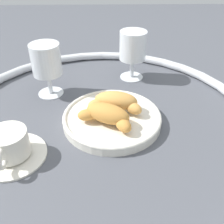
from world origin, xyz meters
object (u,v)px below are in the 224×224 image
object	(u,v)px
croissant_small	(107,115)
coffee_cup_near	(10,147)
pastry_plate	(112,118)
croissant_large	(116,102)
juice_glass_left	(133,48)
juice_glass_right	(46,61)

from	to	relation	value
croissant_small	coffee_cup_near	size ratio (longest dim) A/B	0.91
pastry_plate	croissant_small	xyz separation A→B (m)	(0.01, 0.03, 0.03)
croissant_small	coffee_cup_near	xyz separation A→B (m)	(0.19, 0.08, -0.02)
croissant_large	croissant_small	distance (m)	0.06
croissant_small	juice_glass_left	world-z (taller)	juice_glass_left
croissant_small	juice_glass_right	xyz separation A→B (m)	(0.15, -0.16, 0.05)
juice_glass_left	juice_glass_right	world-z (taller)	same
pastry_plate	coffee_cup_near	xyz separation A→B (m)	(0.20, 0.11, 0.01)
pastry_plate	juice_glass_right	size ratio (longest dim) A/B	1.62
coffee_cup_near	juice_glass_left	distance (m)	0.43
croissant_small	croissant_large	bearing A→B (deg)	-111.82
coffee_cup_near	croissant_small	bearing A→B (deg)	-157.44
juice_glass_right	croissant_small	bearing A→B (deg)	133.29
croissant_large	coffee_cup_near	xyz separation A→B (m)	(0.21, 0.13, -0.02)
pastry_plate	coffee_cup_near	world-z (taller)	coffee_cup_near
croissant_large	juice_glass_left	bearing A→B (deg)	-105.20
coffee_cup_near	juice_glass_right	xyz separation A→B (m)	(-0.04, -0.24, 0.07)
coffee_cup_near	juice_glass_right	distance (m)	0.25
pastry_plate	croissant_large	world-z (taller)	croissant_large
juice_glass_left	juice_glass_right	bearing A→B (deg)	21.44
juice_glass_left	juice_glass_right	size ratio (longest dim) A/B	1.00
juice_glass_left	coffee_cup_near	bearing A→B (deg)	51.31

